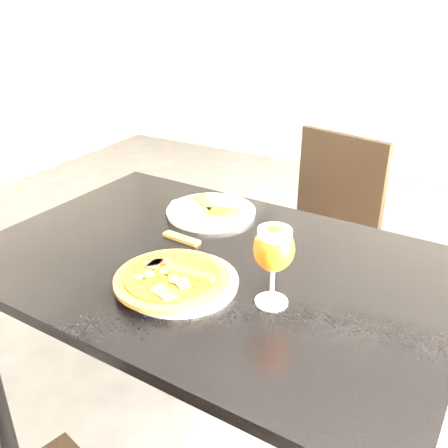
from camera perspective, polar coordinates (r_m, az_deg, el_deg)
The scene contains 9 objects.
dining_table at distance 1.32m, azimuth -1.39°, elevation -7.52°, with size 1.23×0.85×0.75m.
chair_far at distance 2.03m, azimuth 10.92°, elevation -1.23°, with size 0.48×0.48×0.86m.
plate_main at distance 1.17m, azimuth -5.03°, elevation -6.63°, with size 0.27×0.27×0.01m, color white.
pizza at distance 1.16m, azimuth -5.91°, elevation -6.12°, with size 0.27×0.27×0.03m.
plate_second at distance 1.52m, azimuth -1.50°, elevation 1.41°, with size 0.27×0.27×0.01m, color white.
crust_scraps at distance 1.50m, azimuth -0.95°, elevation 1.65°, with size 0.20×0.15×0.02m.
loose_crust at distance 1.37m, azimuth -4.89°, elevation -1.64°, with size 0.11×0.03×0.01m, color olive.
sauce_cup at distance 1.51m, azimuth -4.94°, elevation 1.81°, with size 0.06×0.06×0.04m.
beer_glass at distance 1.05m, azimuth 5.72°, elevation -2.92°, with size 0.09×0.09×0.19m.
Camera 1 is at (0.69, -0.86, 1.39)m, focal length 40.00 mm.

